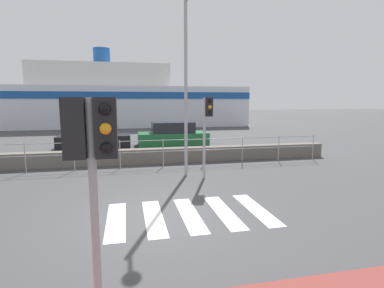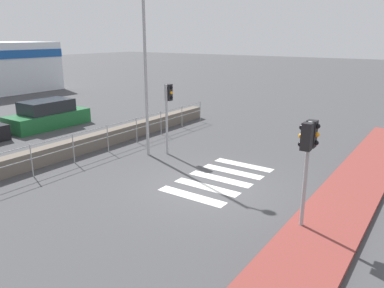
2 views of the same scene
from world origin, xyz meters
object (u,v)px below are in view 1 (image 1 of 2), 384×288
object	(u,v)px
streetlamp	(187,69)
ferry_boat	(126,100)
traffic_light_far	(207,119)
parked_car_black	(95,138)
traffic_light_near	(92,151)
parked_car_green	(173,135)

from	to	relation	value
streetlamp	ferry_boat	world-z (taller)	ferry_boat
traffic_light_far	streetlamp	distance (m)	1.95
ferry_boat	parked_car_black	size ratio (longest dim) A/B	5.99
traffic_light_near	parked_car_green	distance (m)	15.84
traffic_light_near	parked_car_green	bearing A→B (deg)	78.00
ferry_boat	parked_car_green	bearing A→B (deg)	-79.91
traffic_light_near	ferry_boat	bearing A→B (deg)	89.31
ferry_boat	streetlamp	bearing A→B (deg)	-84.85
streetlamp	parked_car_black	xyz separation A→B (m)	(-4.11, 8.09, -3.37)
traffic_light_far	parked_car_green	distance (m)	8.64
traffic_light_near	parked_car_green	world-z (taller)	traffic_light_near
traffic_light_near	traffic_light_far	distance (m)	7.63
ferry_boat	traffic_light_far	bearing A→B (deg)	-83.43
streetlamp	parked_car_black	distance (m)	9.68
traffic_light_near	parked_car_green	xyz separation A→B (m)	(3.28, 15.41, -1.65)
traffic_light_near	streetlamp	distance (m)	7.94
traffic_light_far	parked_car_green	world-z (taller)	traffic_light_far
parked_car_black	ferry_boat	bearing A→B (deg)	83.27
traffic_light_far	traffic_light_near	bearing A→B (deg)	-115.09
parked_car_black	parked_car_green	xyz separation A→B (m)	(4.82, 0.00, 0.04)
ferry_boat	parked_car_green	distance (m)	16.67
traffic_light_far	parked_car_green	xyz separation A→B (m)	(0.04, 8.50, -1.54)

